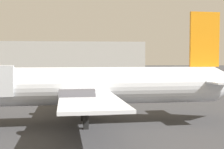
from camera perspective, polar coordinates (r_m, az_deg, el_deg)
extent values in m
cylinder|color=silver|center=(29.29, -8.43, -2.25)|extent=(30.80, 6.07, 3.73)
cube|color=silver|center=(29.41, -5.43, -3.30)|extent=(6.60, 24.23, 0.24)
cube|color=silver|center=(32.95, 18.25, -1.14)|extent=(3.08, 8.67, 0.16)
cube|color=orange|center=(32.71, 17.58, 6.52)|extent=(3.26, 0.55, 5.78)
cylinder|color=#4C4C54|center=(24.87, -6.86, -4.89)|extent=(3.17, 2.05, 1.82)
cylinder|color=#4C4C54|center=(33.90, -7.48, -2.80)|extent=(3.17, 2.05, 1.82)
cube|color=black|center=(27.76, -5.13, -8.50)|extent=(0.54, 0.54, 2.01)
cube|color=black|center=(31.74, -5.65, -7.06)|extent=(0.54, 0.54, 2.01)
cube|color=#B2B7BC|center=(29.04, -20.95, -1.10)|extent=(2.92, 3.23, 2.80)
cube|color=#B7B7B2|center=(151.89, -11.67, 3.25)|extent=(90.98, 27.15, 14.89)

